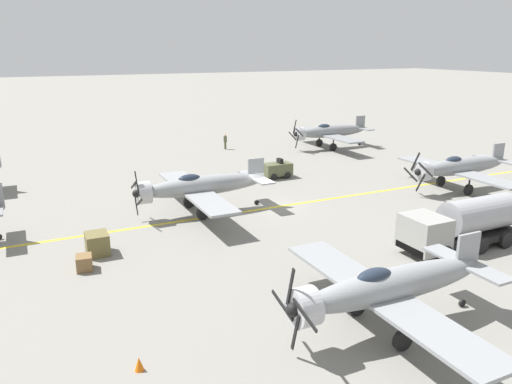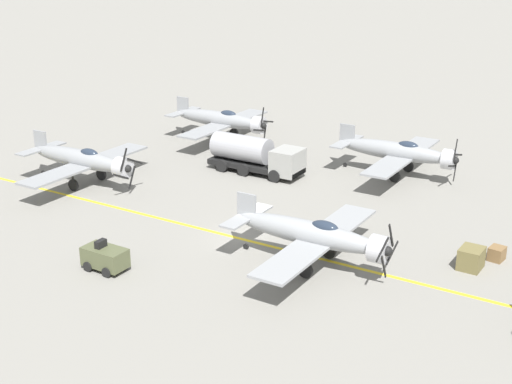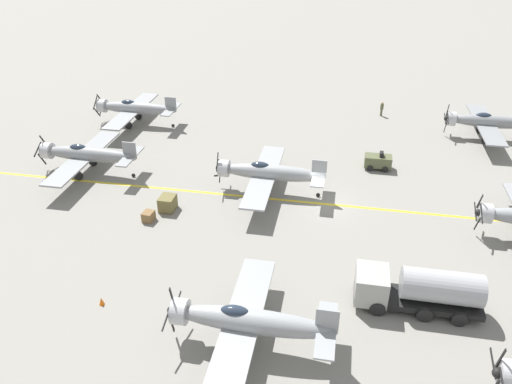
# 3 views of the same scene
# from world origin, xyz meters

# --- Properties ---
(ground_plane) EXTENTS (400.00, 400.00, 0.00)m
(ground_plane) POSITION_xyz_m (0.00, 0.00, 0.00)
(ground_plane) COLOR gray
(taxiway_stripe) EXTENTS (0.30, 160.00, 0.01)m
(taxiway_stripe) POSITION_xyz_m (0.00, 0.00, 0.00)
(taxiway_stripe) COLOR yellow
(taxiway_stripe) RESTS_ON ground
(airplane_far_center) EXTENTS (12.00, 9.98, 3.65)m
(airplane_far_center) POSITION_xyz_m (1.63, 22.82, 2.01)
(airplane_far_center) COLOR gray
(airplane_far_center) RESTS_ON ground
(airplane_far_right) EXTENTS (12.00, 9.98, 3.65)m
(airplane_far_right) POSITION_xyz_m (14.23, 23.15, 2.01)
(airplane_far_right) COLOR gray
(airplane_far_right) RESTS_ON ground
(airplane_mid_center) EXTENTS (12.00, 9.98, 3.65)m
(airplane_mid_center) POSITION_xyz_m (1.15, 5.08, 2.01)
(airplane_mid_center) COLOR gray
(airplane_mid_center) RESTS_ON ground
(airplane_near_right) EXTENTS (12.00, 9.98, 3.71)m
(airplane_near_right) POSITION_xyz_m (17.53, -16.92, 2.01)
(airplane_near_right) COLOR gray
(airplane_near_right) RESTS_ON ground
(airplane_mid_left) EXTENTS (12.00, 9.98, 3.76)m
(airplane_mid_left) POSITION_xyz_m (-17.13, 3.24, 2.01)
(airplane_mid_left) COLOR gray
(airplane_mid_left) RESTS_ON ground
(fuel_tanker) EXTENTS (2.68, 8.00, 2.98)m
(fuel_tanker) POSITION_xyz_m (-11.85, -6.80, 1.51)
(fuel_tanker) COLOR black
(fuel_tanker) RESTS_ON ground
(tow_tractor) EXTENTS (1.57, 2.60, 1.79)m
(tow_tractor) POSITION_xyz_m (7.82, -4.83, 0.79)
(tow_tractor) COLOR #515638
(tow_tractor) RESTS_ON ground
(ground_crew_walking) EXTENTS (0.39, 0.39, 1.80)m
(ground_crew_walking) POSITION_xyz_m (22.44, -5.60, 0.98)
(ground_crew_walking) COLOR #515638
(ground_crew_walking) RESTS_ON ground
(supply_crate_by_tanker) EXTENTS (1.09, 0.94, 0.83)m
(supply_crate_by_tanker) POSITION_xyz_m (-5.34, 14.00, 0.41)
(supply_crate_by_tanker) COLOR brown
(supply_crate_by_tanker) RESTS_ON ground
(supply_crate_mid_lane) EXTENTS (1.54, 1.29, 1.27)m
(supply_crate_mid_lane) POSITION_xyz_m (-3.40, 13.01, 0.63)
(supply_crate_mid_lane) COLOR brown
(supply_crate_mid_lane) RESTS_ON ground
(traffic_cone) EXTENTS (0.36, 0.36, 0.55)m
(traffic_cone) POSITION_xyz_m (-15.40, 13.34, 0.28)
(traffic_cone) COLOR orange
(traffic_cone) RESTS_ON ground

